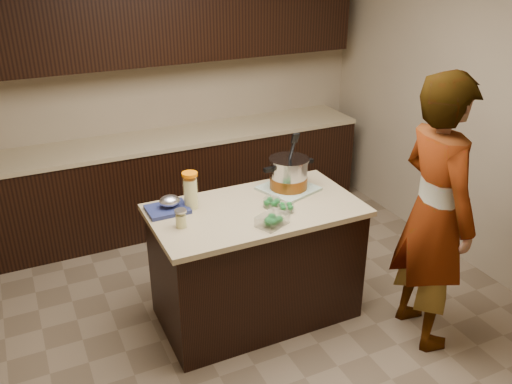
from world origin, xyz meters
TOP-DOWN VIEW (x-y plane):
  - ground_plane at (0.00, 0.00)m, footprint 4.00×4.00m
  - room_shell at (0.00, 0.00)m, footprint 4.04×4.04m
  - back_cabinets at (0.00, 1.74)m, footprint 3.60×0.63m
  - island at (0.00, 0.00)m, footprint 1.46×0.81m
  - dish_towel at (0.34, 0.16)m, footprint 0.45×0.45m
  - stock_pot at (0.34, 0.16)m, footprint 0.41×0.31m
  - lemonade_pitcher at (-0.40, 0.19)m, footprint 0.13×0.13m
  - mason_jar at (-0.55, -0.04)m, footprint 0.10×0.10m
  - broccoli_tub_left at (0.11, -0.03)m, footprint 0.16×0.16m
  - broccoli_tub_right at (0.16, -0.14)m, footprint 0.13×0.13m
  - broccoli_tub_rect at (-0.01, -0.27)m, footprint 0.24×0.21m
  - blue_tray at (-0.56, 0.21)m, footprint 0.28×0.23m
  - person at (0.98, -0.68)m, footprint 0.55×0.75m

SIDE VIEW (x-z plane):
  - ground_plane at x=0.00m, z-range 0.00..0.00m
  - island at x=0.00m, z-range 0.00..0.90m
  - dish_towel at x=0.34m, z-range 0.90..0.92m
  - broccoli_tub_right at x=0.16m, z-range 0.90..0.95m
  - broccoli_tub_left at x=0.11m, z-range 0.90..0.96m
  - broccoli_tub_rect at x=-0.01m, z-range 0.90..0.97m
  - blue_tray at x=-0.56m, z-range 0.88..0.99m
  - back_cabinets at x=0.00m, z-range -0.22..2.10m
  - person at x=0.98m, z-range 0.00..1.90m
  - mason_jar at x=-0.55m, z-range 0.89..1.02m
  - stock_pot at x=0.34m, z-range 0.81..1.23m
  - lemonade_pitcher at x=-0.40m, z-range 0.89..1.15m
  - room_shell at x=0.00m, z-range 0.35..3.07m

